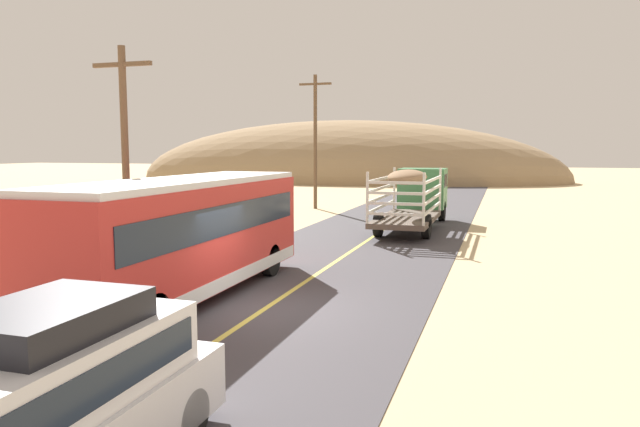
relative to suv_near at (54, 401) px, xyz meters
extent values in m
plane|color=#CCB284|center=(-0.80, 8.00, -1.15)|extent=(240.00, 240.00, 0.00)
cube|color=#423F44|center=(-0.80, 8.00, -1.14)|extent=(8.00, 120.00, 0.02)
cube|color=#D8CC4C|center=(-0.80, 8.00, -1.13)|extent=(0.16, 117.60, 0.00)
cube|color=silver|center=(0.00, -0.07, 0.40)|extent=(1.75, 3.59, 0.80)
cube|color=#192333|center=(0.00, -0.07, 0.42)|extent=(1.79, 3.22, 0.44)
cube|color=black|center=(0.00, -0.02, 0.98)|extent=(1.42, 2.07, 0.36)
cylinder|color=black|center=(-0.82, 1.51, -0.75)|extent=(0.26, 0.76, 0.76)
cylinder|color=black|center=(0.82, 1.51, -0.75)|extent=(0.26, 0.76, 0.76)
cube|color=#3F7F4C|center=(0.50, 27.42, 0.67)|extent=(2.50, 2.20, 2.20)
cube|color=#192333|center=(0.50, 27.42, 1.12)|extent=(2.53, 1.54, 0.70)
cube|color=brown|center=(0.50, 22.02, -0.43)|extent=(2.50, 6.40, 0.24)
cylinder|color=silver|center=(-0.69, 25.16, 0.79)|extent=(0.12, 0.12, 2.20)
cylinder|color=silver|center=(1.69, 25.16, 0.79)|extent=(0.12, 0.12, 2.20)
cylinder|color=silver|center=(-0.69, 18.88, 0.79)|extent=(0.12, 0.12, 2.20)
cylinder|color=silver|center=(1.69, 18.88, 0.79)|extent=(0.12, 0.12, 2.20)
cube|color=silver|center=(-0.71, 22.02, 0.13)|extent=(0.08, 6.30, 0.12)
cube|color=silver|center=(1.71, 22.02, 0.13)|extent=(0.08, 6.30, 0.12)
cube|color=silver|center=(0.50, 18.86, 0.13)|extent=(2.40, 0.08, 0.12)
cube|color=silver|center=(-0.71, 22.02, 0.57)|extent=(0.08, 6.30, 0.12)
cube|color=silver|center=(1.71, 22.02, 0.57)|extent=(0.08, 6.30, 0.12)
cube|color=silver|center=(0.50, 18.86, 0.57)|extent=(2.40, 0.08, 0.12)
cube|color=silver|center=(-0.71, 22.02, 1.01)|extent=(0.08, 6.30, 0.12)
cube|color=silver|center=(1.71, 22.02, 1.01)|extent=(0.08, 6.30, 0.12)
cube|color=silver|center=(0.50, 18.86, 1.01)|extent=(2.40, 0.08, 0.12)
cube|color=silver|center=(-0.71, 22.02, 1.45)|extent=(0.08, 6.30, 0.12)
cube|color=silver|center=(1.71, 22.02, 1.45)|extent=(0.08, 6.30, 0.12)
cube|color=silver|center=(0.50, 18.86, 1.45)|extent=(2.40, 0.08, 0.12)
ellipsoid|color=#8C6B4C|center=(0.50, 22.02, 1.54)|extent=(1.75, 3.84, 0.70)
cylinder|color=black|center=(-0.59, 27.42, -0.58)|extent=(0.32, 1.10, 1.10)
cylinder|color=black|center=(1.59, 27.42, -0.58)|extent=(0.32, 1.10, 1.10)
cylinder|color=black|center=(-0.59, 20.74, -0.58)|extent=(0.32, 1.10, 1.10)
cylinder|color=black|center=(1.59, 20.74, -0.58)|extent=(0.32, 1.10, 1.10)
cube|color=red|center=(-3.24, 8.37, 0.57)|extent=(2.50, 10.00, 2.70)
cube|color=white|center=(-3.24, 8.37, 2.00)|extent=(2.45, 9.80, 0.16)
cube|color=#192333|center=(-3.24, 8.37, 1.04)|extent=(2.54, 9.20, 0.80)
cube|color=silver|center=(-3.24, 8.37, -0.58)|extent=(2.53, 9.80, 0.36)
cylinder|color=black|center=(-4.34, 11.62, -0.63)|extent=(0.30, 1.00, 1.00)
cylinder|color=black|center=(-2.14, 11.62, -0.63)|extent=(0.30, 1.00, 1.00)
cylinder|color=black|center=(-4.34, 5.12, -0.63)|extent=(0.30, 1.00, 1.00)
cylinder|color=black|center=(-2.14, 5.12, -0.63)|extent=(0.30, 1.00, 1.00)
cylinder|color=brown|center=(-7.24, 11.45, 2.53)|extent=(0.24, 0.24, 7.36)
cube|color=brown|center=(-7.24, 11.45, 5.61)|extent=(2.20, 0.14, 0.14)
cylinder|color=brown|center=(-7.24, 31.89, 3.27)|extent=(0.24, 0.24, 8.83)
cube|color=brown|center=(-7.24, 31.89, 7.08)|extent=(2.20, 0.14, 0.14)
ellipsoid|color=#756656|center=(-15.12, 35.91, -0.89)|extent=(1.02, 0.93, 0.53)
ellipsoid|color=#997C5A|center=(-15.34, 67.38, -1.15)|extent=(55.88, 25.03, 15.17)
camera|label=1|loc=(4.83, -5.16, 2.87)|focal=32.73mm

